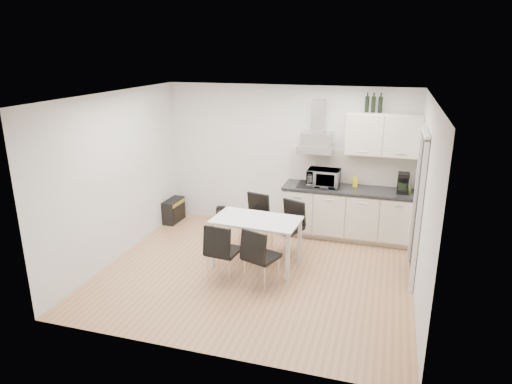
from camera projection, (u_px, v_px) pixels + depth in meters
The scene contains 15 objects.
ground at pixel (256, 272), 6.84m from camera, with size 4.50×4.50×0.00m, color tan.
wall_back at pixel (287, 158), 8.28m from camera, with size 4.50×0.10×2.60m, color silver.
wall_front at pixel (200, 245), 4.62m from camera, with size 4.50×0.10×2.60m, color silver.
wall_left at pixel (117, 177), 7.06m from camera, with size 0.10×4.00×2.60m, color silver.
wall_right at pixel (424, 204), 5.84m from camera, with size 0.10×4.00×2.60m, color silver.
ceiling at pixel (256, 96), 6.06m from camera, with size 4.50×4.50×0.00m, color white.
doorway at pixel (417, 208), 6.42m from camera, with size 0.08×1.04×2.10m, color white.
kitchenette at pixel (351, 193), 7.85m from camera, with size 2.22×0.64×2.52m.
dining_table at pixel (256, 225), 6.89m from camera, with size 1.34×0.82×0.75m.
chair_far_left at pixel (253, 221), 7.63m from camera, with size 0.44×0.50×0.88m, color black, non-canonical shape.
chair_far_right at pixel (287, 229), 7.29m from camera, with size 0.44×0.50×0.88m, color black, non-canonical shape.
chair_near_left at pixel (224, 252), 6.49m from camera, with size 0.44×0.50×0.88m, color black, non-canonical shape.
chair_near_right at pixel (262, 257), 6.32m from camera, with size 0.44×0.50×0.88m, color black, non-canonical shape.
guitar_amp at pixel (174, 210), 8.78m from camera, with size 0.25×0.54×0.44m.
floor_speaker at pixel (221, 213), 8.89m from camera, with size 0.15×0.14×0.26m, color black.
Camera 1 is at (1.76, -5.90, 3.22)m, focal length 32.00 mm.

